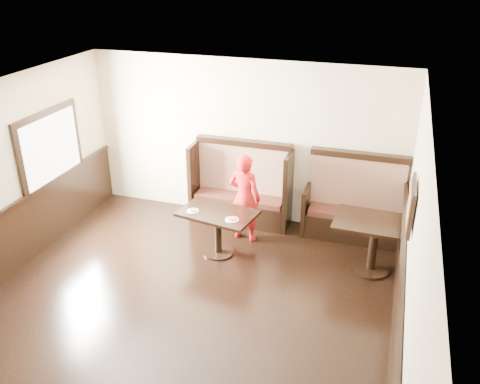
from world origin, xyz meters
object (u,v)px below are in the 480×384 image
at_px(booth_neighbor, 354,210).
at_px(child, 245,198).
at_px(table_neighbor, 375,234).
at_px(booth_main, 241,192).
at_px(table_main, 218,222).

xyz_separation_m(booth_neighbor, child, (-1.70, -0.62, 0.27)).
xyz_separation_m(table_neighbor, child, (-2.08, 0.32, 0.13)).
bearing_deg(table_neighbor, booth_main, 159.46).
relative_size(booth_neighbor, child, 1.11).
bearing_deg(child, table_main, 72.55).
bearing_deg(table_main, booth_neighbor, 41.29).
height_order(booth_main, child, child).
xyz_separation_m(booth_neighbor, table_neighbor, (0.38, -0.94, 0.14)).
relative_size(table_neighbor, child, 0.81).
bearing_deg(booth_neighbor, child, -159.91).
height_order(table_neighbor, child, child).
height_order(booth_neighbor, child, child).
distance_m(table_main, child, 0.65).
height_order(booth_main, booth_neighbor, same).
bearing_deg(table_main, table_neighbor, 16.07).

